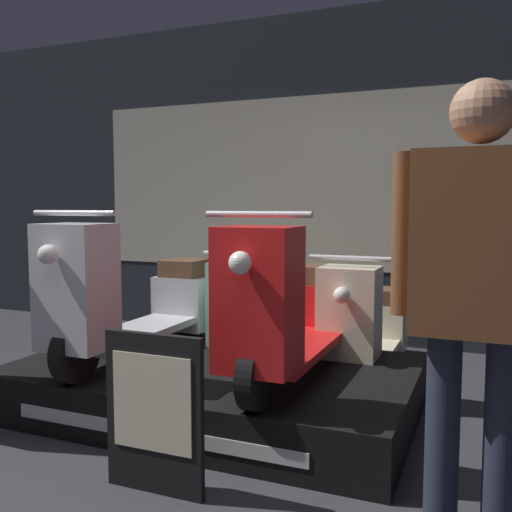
{
  "coord_description": "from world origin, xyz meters",
  "views": [
    {
      "loc": [
        1.55,
        -2.12,
        1.34
      ],
      "look_at": [
        -0.04,
        1.7,
        0.97
      ],
      "focal_mm": 40.0,
      "sensor_mm": 36.0,
      "label": 1
    }
  ],
  "objects_px": {
    "scooter_backrow_0": "(268,319)",
    "person_right_browsing": "(477,276)",
    "scooter_display_left": "(135,299)",
    "price_sign_board": "(154,413)",
    "scooter_display_right": "(295,312)",
    "scooter_backrow_1": "(366,327)"
  },
  "relations": [
    {
      "from": "scooter_backrow_0",
      "to": "person_right_browsing",
      "type": "xyz_separation_m",
      "value": [
        1.65,
        -2.1,
        0.69
      ]
    },
    {
      "from": "scooter_display_left",
      "to": "scooter_backrow_0",
      "type": "distance_m",
      "value": 1.3
    },
    {
      "from": "scooter_display_left",
      "to": "scooter_backrow_0",
      "type": "xyz_separation_m",
      "value": [
        0.51,
        1.15,
        -0.31
      ]
    },
    {
      "from": "person_right_browsing",
      "to": "price_sign_board",
      "type": "bearing_deg",
      "value": -177.42
    },
    {
      "from": "scooter_backrow_0",
      "to": "price_sign_board",
      "type": "bearing_deg",
      "value": -82.69
    },
    {
      "from": "price_sign_board",
      "to": "scooter_display_right",
      "type": "bearing_deg",
      "value": 71.1
    },
    {
      "from": "scooter_backrow_0",
      "to": "person_right_browsing",
      "type": "distance_m",
      "value": 2.75
    },
    {
      "from": "price_sign_board",
      "to": "scooter_backrow_1",
      "type": "bearing_deg",
      "value": 75.89
    },
    {
      "from": "scooter_display_left",
      "to": "price_sign_board",
      "type": "xyz_separation_m",
      "value": [
        0.79,
        -1.01,
        -0.32
      ]
    },
    {
      "from": "scooter_display_right",
      "to": "scooter_backrow_0",
      "type": "xyz_separation_m",
      "value": [
        -0.62,
        1.15,
        -0.31
      ]
    },
    {
      "from": "scooter_display_left",
      "to": "scooter_display_right",
      "type": "xyz_separation_m",
      "value": [
        1.14,
        0.0,
        0.0
      ]
    },
    {
      "from": "person_right_browsing",
      "to": "scooter_backrow_1",
      "type": "bearing_deg",
      "value": 111.57
    },
    {
      "from": "scooter_backrow_1",
      "to": "price_sign_board",
      "type": "relative_size",
      "value": 2.32
    },
    {
      "from": "scooter_display_left",
      "to": "scooter_display_right",
      "type": "distance_m",
      "value": 1.14
    },
    {
      "from": "scooter_display_right",
      "to": "scooter_backrow_0",
      "type": "bearing_deg",
      "value": 118.47
    },
    {
      "from": "scooter_display_right",
      "to": "price_sign_board",
      "type": "distance_m",
      "value": 1.12
    },
    {
      "from": "scooter_backrow_0",
      "to": "price_sign_board",
      "type": "distance_m",
      "value": 2.18
    },
    {
      "from": "scooter_backrow_1",
      "to": "price_sign_board",
      "type": "distance_m",
      "value": 2.23
    },
    {
      "from": "scooter_display_left",
      "to": "person_right_browsing",
      "type": "xyz_separation_m",
      "value": [
        2.16,
        -0.95,
        0.38
      ]
    },
    {
      "from": "scooter_display_right",
      "to": "person_right_browsing",
      "type": "height_order",
      "value": "person_right_browsing"
    },
    {
      "from": "scooter_display_right",
      "to": "price_sign_board",
      "type": "bearing_deg",
      "value": -108.9
    },
    {
      "from": "scooter_backrow_0",
      "to": "scooter_backrow_1",
      "type": "height_order",
      "value": "same"
    }
  ]
}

